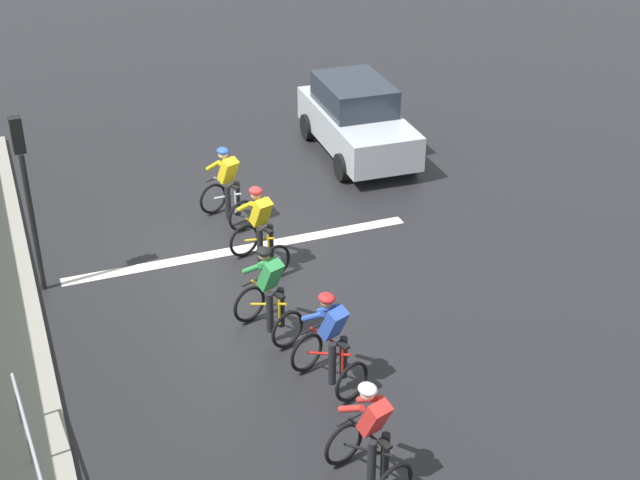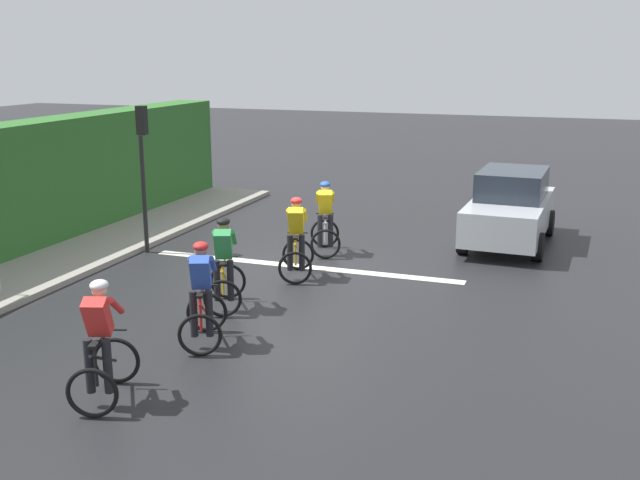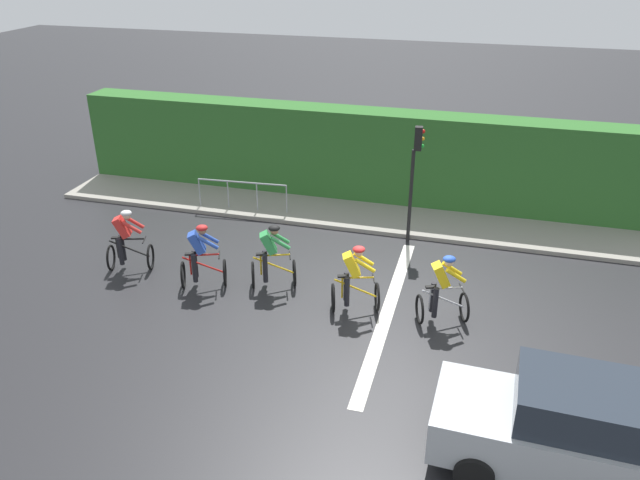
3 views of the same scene
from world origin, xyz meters
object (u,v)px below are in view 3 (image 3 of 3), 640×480
(cyclist_fourth, at_px, (354,280))
(cyclist_lead, at_px, (127,241))
(pedestrian_railing_kerbside, at_px, (242,189))
(cyclist_second, at_px, (201,258))
(traffic_light_near_crossing, at_px, (415,167))
(cyclist_mid, at_px, (272,258))
(car_silver, at_px, (569,429))
(cyclist_trailing, at_px, (442,291))

(cyclist_fourth, bearing_deg, cyclist_lead, 86.36)
(pedestrian_railing_kerbside, bearing_deg, cyclist_fourth, -135.20)
(cyclist_second, xyz_separation_m, traffic_light_near_crossing, (3.89, -4.60, 1.43))
(traffic_light_near_crossing, bearing_deg, cyclist_mid, 139.63)
(cyclist_second, relative_size, car_silver, 0.40)
(cyclist_fourth, bearing_deg, cyclist_second, 88.70)
(cyclist_lead, relative_size, traffic_light_near_crossing, 0.50)
(cyclist_trailing, bearing_deg, cyclist_lead, 87.74)
(cyclist_fourth, height_order, car_silver, car_silver)
(cyclist_second, distance_m, cyclist_trailing, 5.83)
(cyclist_trailing, bearing_deg, cyclist_fourth, 91.94)
(cyclist_lead, bearing_deg, traffic_light_near_crossing, -62.13)
(cyclist_second, distance_m, cyclist_mid, 1.73)
(cyclist_trailing, bearing_deg, pedestrian_railing_kerbside, 55.29)
(cyclist_lead, xyz_separation_m, traffic_light_near_crossing, (3.60, -6.80, 1.43))
(cyclist_second, distance_m, pedestrian_railing_kerbside, 4.58)
(cyclist_mid, distance_m, cyclist_fourth, 2.24)
(cyclist_lead, distance_m, traffic_light_near_crossing, 7.83)
(cyclist_second, height_order, pedestrian_railing_kerbside, cyclist_second)
(cyclist_trailing, xyz_separation_m, car_silver, (-3.87, -2.36, 0.08))
(car_silver, distance_m, pedestrian_railing_kerbside, 12.26)
(cyclist_lead, height_order, cyclist_mid, same)
(cyclist_mid, relative_size, car_silver, 0.40)
(cyclist_second, relative_size, cyclist_trailing, 1.00)
(cyclist_trailing, bearing_deg, cyclist_second, 89.80)
(cyclist_mid, bearing_deg, traffic_light_near_crossing, -40.37)
(cyclist_lead, bearing_deg, cyclist_trailing, -92.26)
(cyclist_trailing, bearing_deg, traffic_light_near_crossing, 17.44)
(cyclist_lead, distance_m, car_silver, 11.20)
(cyclist_fourth, height_order, pedestrian_railing_kerbside, cyclist_fourth)
(car_silver, bearing_deg, pedestrian_railing_kerbside, 46.67)
(traffic_light_near_crossing, distance_m, pedestrian_railing_kerbside, 5.56)
(cyclist_trailing, relative_size, pedestrian_railing_kerbside, 0.58)
(traffic_light_near_crossing, bearing_deg, car_silver, -155.26)
(cyclist_second, bearing_deg, cyclist_trailing, -90.20)
(cyclist_mid, bearing_deg, cyclist_fourth, -103.85)
(cyclist_second, xyz_separation_m, cyclist_trailing, (-0.02, -5.83, 0.00))
(car_silver, height_order, pedestrian_railing_kerbside, car_silver)
(cyclist_mid, xyz_separation_m, traffic_light_near_crossing, (3.45, -2.93, 1.43))
(cyclist_mid, xyz_separation_m, car_silver, (-4.34, -6.51, 0.08))
(cyclist_trailing, height_order, traffic_light_near_crossing, traffic_light_near_crossing)
(cyclist_fourth, relative_size, cyclist_trailing, 1.00)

